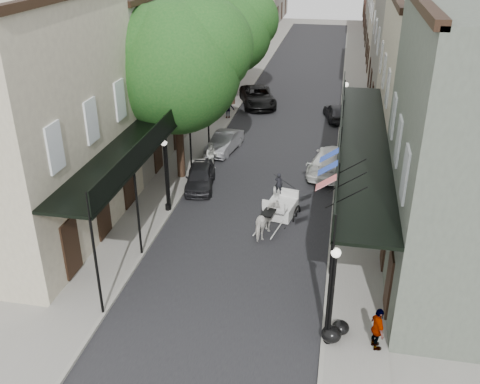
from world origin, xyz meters
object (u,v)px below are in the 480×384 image
at_px(lamppost_right_near, 332,295).
at_px(car_right_far, 336,112).
at_px(tree_far, 237,29).
at_px(pedestrian_sidewalk_right, 377,329).
at_px(horse, 267,221).
at_px(car_right_near, 331,160).
at_px(car_left_far, 258,97).
at_px(tree_near, 184,62).
at_px(lamppost_left, 166,174).
at_px(pedestrian_walking, 212,156).
at_px(car_left_near, 200,177).
at_px(car_left_mid, 224,142).
at_px(lamppost_right_far, 344,109).
at_px(carriage, 284,195).
at_px(pedestrian_sidewalk_left, 228,108).

relative_size(lamppost_right_near, car_right_far, 1.03).
xyz_separation_m(tree_far, pedestrian_sidewalk_right, (9.90, -26.18, -4.93)).
distance_m(horse, car_right_near, 8.14).
distance_m(lamppost_right_near, car_left_far, 27.14).
xyz_separation_m(tree_near, lamppost_left, (0.10, -4.18, -4.44)).
xyz_separation_m(pedestrian_walking, car_right_near, (6.85, 0.78, -0.06)).
xyz_separation_m(car_left_near, car_right_far, (6.85, 12.86, -0.00)).
height_order(tree_near, car_left_mid, tree_near).
bearing_deg(car_left_near, lamppost_right_far, 41.60).
bearing_deg(car_right_near, tree_far, -46.10).
bearing_deg(lamppost_right_near, carriage, 106.15).
xyz_separation_m(tree_near, lamppost_right_far, (8.30, 7.82, -4.44)).
distance_m(carriage, pedestrian_walking, 6.64).
bearing_deg(carriage, pedestrian_sidewalk_left, 123.89).
bearing_deg(pedestrian_sidewalk_left, tree_far, -110.92).
bearing_deg(lamppost_right_far, car_right_far, 97.38).
bearing_deg(lamppost_right_near, car_left_mid, 113.79).
relative_size(tree_far, car_left_far, 1.64).
height_order(tree_near, pedestrian_sidewalk_right, tree_near).
bearing_deg(carriage, car_left_near, 168.05).
bearing_deg(tree_near, horse, -46.35).
height_order(pedestrian_sidewalk_right, car_left_near, pedestrian_sidewalk_right).
bearing_deg(tree_near, tree_far, 90.19).
relative_size(carriage, pedestrian_sidewalk_right, 1.59).
xyz_separation_m(pedestrian_sidewalk_left, car_left_far, (1.60, 3.75, -0.17)).
distance_m(horse, car_left_near, 6.10).
height_order(lamppost_right_far, car_left_mid, lamppost_right_far).
height_order(lamppost_right_near, carriage, lamppost_right_near).
height_order(lamppost_left, pedestrian_sidewalk_right, lamppost_left).
xyz_separation_m(pedestrian_sidewalk_right, car_left_near, (-8.91, 11.00, -0.30)).
height_order(carriage, car_left_near, carriage).
bearing_deg(car_left_mid, pedestrian_sidewalk_right, -52.57).
height_order(pedestrian_sidewalk_left, car_right_near, pedestrian_sidewalk_left).
height_order(pedestrian_walking, car_right_near, pedestrian_walking).
bearing_deg(pedestrian_sidewalk_left, car_left_mid, 78.56).
distance_m(tree_near, pedestrian_walking, 5.96).
bearing_deg(car_left_far, lamppost_left, -112.07).
bearing_deg(lamppost_right_near, lamppost_right_far, 90.00).
bearing_deg(lamppost_right_far, car_left_far, 136.94).
bearing_deg(lamppost_left, car_right_near, 39.77).
relative_size(lamppost_left, car_left_far, 0.71).
distance_m(car_right_near, car_right_far, 9.45).
distance_m(lamppost_right_near, pedestrian_sidewalk_left, 24.02).
distance_m(pedestrian_sidewalk_left, car_right_near, 11.25).
distance_m(pedestrian_sidewalk_right, car_right_near, 14.56).
distance_m(tree_far, pedestrian_sidewalk_left, 6.15).
xyz_separation_m(tree_far, pedestrian_walking, (1.00, -12.55, -5.05)).
height_order(lamppost_right_near, pedestrian_sidewalk_left, lamppost_right_near).
relative_size(tree_far, car_left_mid, 2.31).
xyz_separation_m(horse, pedestrian_sidewalk_right, (4.61, -6.68, 0.16)).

